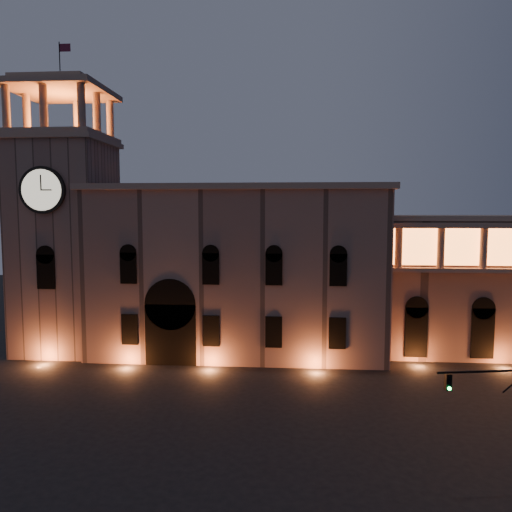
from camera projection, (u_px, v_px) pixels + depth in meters
name	position (u px, v px, depth m)	size (l,w,h in m)	color
ground	(232.00, 445.00, 32.05)	(160.00, 160.00, 0.00)	black
government_building	(238.00, 269.00, 53.18)	(30.80, 12.80, 17.60)	#896659
clock_tower	(66.00, 234.00, 53.28)	(9.80, 9.80, 32.40)	#896659
traffic_light	(512.00, 421.00, 26.42)	(5.35, 1.23, 7.41)	black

